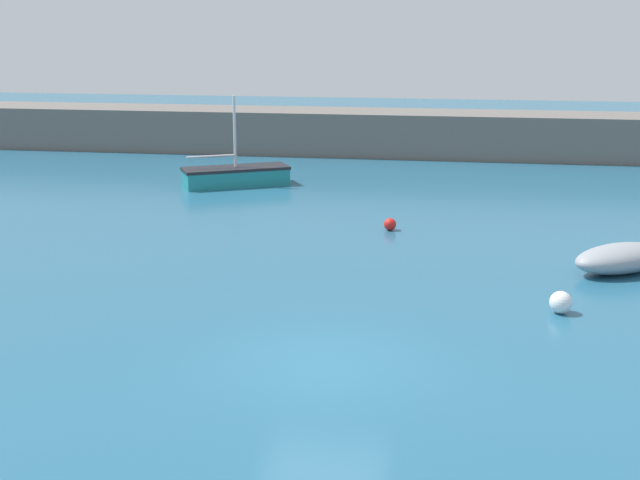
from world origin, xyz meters
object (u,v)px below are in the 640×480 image
at_px(mooring_buoy_red, 390,224).
at_px(sailboat_twin_hulled, 236,176).
at_px(rowboat_blue_near, 621,258).
at_px(mooring_buoy_white, 561,302).

bearing_deg(mooring_buoy_red, sailboat_twin_hulled, 135.64).
relative_size(rowboat_blue_near, mooring_buoy_red, 8.10).
distance_m(rowboat_blue_near, mooring_buoy_red, 7.76).
height_order(rowboat_blue_near, mooring_buoy_white, rowboat_blue_near).
distance_m(rowboat_blue_near, mooring_buoy_white, 4.33).
relative_size(mooring_buoy_white, mooring_buoy_red, 1.32).
relative_size(sailboat_twin_hulled, rowboat_blue_near, 1.38).
xyz_separation_m(rowboat_blue_near, mooring_buoy_red, (-6.72, 3.89, -0.20)).
xyz_separation_m(sailboat_twin_hulled, mooring_buoy_white, (11.80, -14.63, -0.14)).
relative_size(sailboat_twin_hulled, mooring_buoy_red, 11.15).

